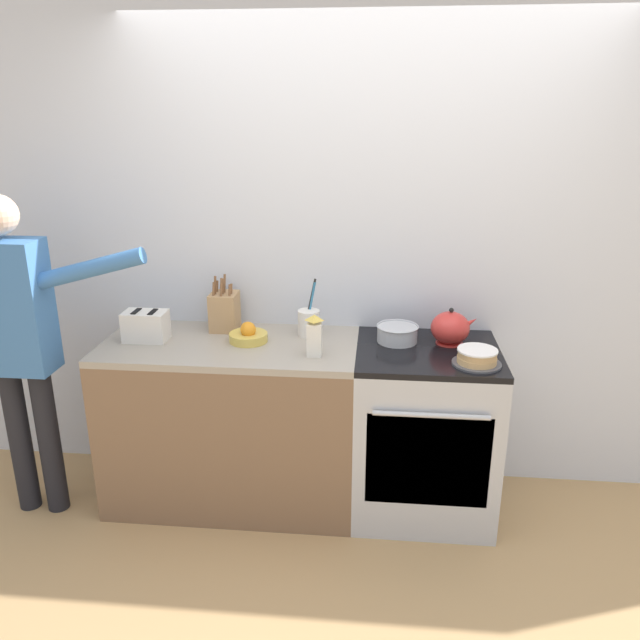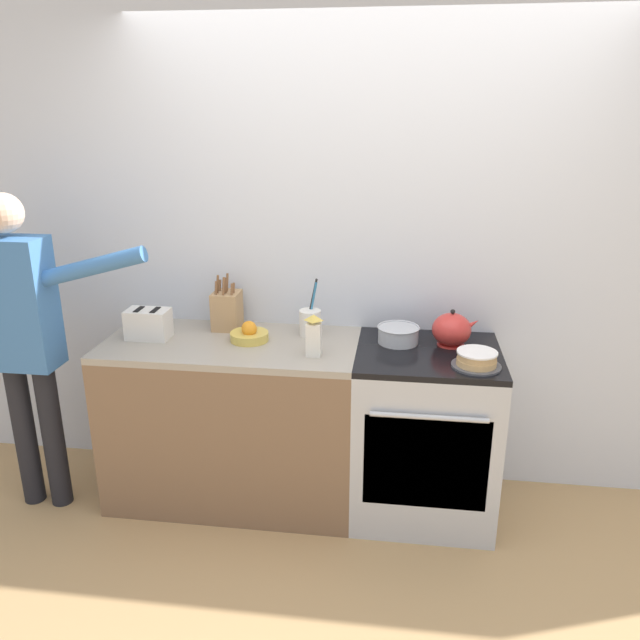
{
  "view_description": "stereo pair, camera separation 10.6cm",
  "coord_description": "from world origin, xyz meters",
  "px_view_note": "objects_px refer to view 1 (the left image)",
  "views": [
    {
      "loc": [
        0.07,
        -2.62,
        2.04
      ],
      "look_at": [
        -0.21,
        0.29,
        1.05
      ],
      "focal_mm": 35.0,
      "sensor_mm": 36.0,
      "label": 1
    },
    {
      "loc": [
        0.18,
        -2.6,
        2.04
      ],
      "look_at": [
        -0.21,
        0.29,
        1.05
      ],
      "focal_mm": 35.0,
      "sensor_mm": 36.0,
      "label": 2
    }
  ],
  "objects_px": {
    "mixing_bowl": "(397,333)",
    "fruit_bowl": "(248,334)",
    "tea_kettle": "(451,328)",
    "person_baker": "(18,332)",
    "milk_carton": "(314,336)",
    "toaster": "(146,326)",
    "layer_cake": "(477,357)",
    "knife_block": "(224,311)",
    "stove_range": "(424,430)",
    "utensil_crock": "(309,322)"
  },
  "relations": [
    {
      "from": "utensil_crock",
      "to": "mixing_bowl",
      "type": "bearing_deg",
      "value": -6.48
    },
    {
      "from": "toaster",
      "to": "fruit_bowl",
      "type": "bearing_deg",
      "value": 3.07
    },
    {
      "from": "milk_carton",
      "to": "person_baker",
      "type": "bearing_deg",
      "value": -176.49
    },
    {
      "from": "tea_kettle",
      "to": "utensil_crock",
      "type": "bearing_deg",
      "value": 176.05
    },
    {
      "from": "layer_cake",
      "to": "person_baker",
      "type": "height_order",
      "value": "person_baker"
    },
    {
      "from": "layer_cake",
      "to": "person_baker",
      "type": "xyz_separation_m",
      "value": [
        -2.22,
        -0.05,
        0.07
      ]
    },
    {
      "from": "tea_kettle",
      "to": "milk_carton",
      "type": "distance_m",
      "value": 0.71
    },
    {
      "from": "milk_carton",
      "to": "utensil_crock",
      "type": "bearing_deg",
      "value": 101.98
    },
    {
      "from": "fruit_bowl",
      "to": "toaster",
      "type": "relative_size",
      "value": 0.84
    },
    {
      "from": "toaster",
      "to": "person_baker",
      "type": "bearing_deg",
      "value": -158.98
    },
    {
      "from": "layer_cake",
      "to": "milk_carton",
      "type": "distance_m",
      "value": 0.77
    },
    {
      "from": "layer_cake",
      "to": "toaster",
      "type": "xyz_separation_m",
      "value": [
        -1.66,
        0.17,
        0.04
      ]
    },
    {
      "from": "tea_kettle",
      "to": "toaster",
      "type": "height_order",
      "value": "tea_kettle"
    },
    {
      "from": "layer_cake",
      "to": "utensil_crock",
      "type": "height_order",
      "value": "utensil_crock"
    },
    {
      "from": "mixing_bowl",
      "to": "milk_carton",
      "type": "height_order",
      "value": "milk_carton"
    },
    {
      "from": "mixing_bowl",
      "to": "person_baker",
      "type": "bearing_deg",
      "value": -170.25
    },
    {
      "from": "mixing_bowl",
      "to": "tea_kettle",
      "type": "bearing_deg",
      "value": 0.45
    },
    {
      "from": "utensil_crock",
      "to": "person_baker",
      "type": "bearing_deg",
      "value": -165.05
    },
    {
      "from": "knife_block",
      "to": "toaster",
      "type": "distance_m",
      "value": 0.42
    },
    {
      "from": "knife_block",
      "to": "utensil_crock",
      "type": "xyz_separation_m",
      "value": [
        0.46,
        -0.05,
        -0.03
      ]
    },
    {
      "from": "mixing_bowl",
      "to": "fruit_bowl",
      "type": "relative_size",
      "value": 1.1
    },
    {
      "from": "stove_range",
      "to": "milk_carton",
      "type": "distance_m",
      "value": 0.79
    },
    {
      "from": "stove_range",
      "to": "person_baker",
      "type": "bearing_deg",
      "value": -173.88
    },
    {
      "from": "mixing_bowl",
      "to": "fruit_bowl",
      "type": "distance_m",
      "value": 0.77
    },
    {
      "from": "mixing_bowl",
      "to": "person_baker",
      "type": "height_order",
      "value": "person_baker"
    },
    {
      "from": "stove_range",
      "to": "mixing_bowl",
      "type": "height_order",
      "value": "mixing_bowl"
    },
    {
      "from": "tea_kettle",
      "to": "mixing_bowl",
      "type": "distance_m",
      "value": 0.27
    },
    {
      "from": "tea_kettle",
      "to": "utensil_crock",
      "type": "height_order",
      "value": "utensil_crock"
    },
    {
      "from": "layer_cake",
      "to": "toaster",
      "type": "distance_m",
      "value": 1.67
    },
    {
      "from": "toaster",
      "to": "milk_carton",
      "type": "relative_size",
      "value": 1.13
    },
    {
      "from": "stove_range",
      "to": "toaster",
      "type": "xyz_separation_m",
      "value": [
        -1.45,
        0.0,
        0.53
      ]
    },
    {
      "from": "layer_cake",
      "to": "person_baker",
      "type": "bearing_deg",
      "value": -178.75
    },
    {
      "from": "tea_kettle",
      "to": "person_baker",
      "type": "height_order",
      "value": "person_baker"
    },
    {
      "from": "tea_kettle",
      "to": "fruit_bowl",
      "type": "xyz_separation_m",
      "value": [
        -1.03,
        -0.08,
        -0.04
      ]
    },
    {
      "from": "mixing_bowl",
      "to": "utensil_crock",
      "type": "height_order",
      "value": "utensil_crock"
    },
    {
      "from": "mixing_bowl",
      "to": "milk_carton",
      "type": "bearing_deg",
      "value": -150.35
    },
    {
      "from": "stove_range",
      "to": "toaster",
      "type": "height_order",
      "value": "toaster"
    },
    {
      "from": "knife_block",
      "to": "person_baker",
      "type": "distance_m",
      "value": 1.02
    },
    {
      "from": "stove_range",
      "to": "layer_cake",
      "type": "distance_m",
      "value": 0.56
    },
    {
      "from": "milk_carton",
      "to": "tea_kettle",
      "type": "bearing_deg",
      "value": 19.05
    },
    {
      "from": "knife_block",
      "to": "person_baker",
      "type": "height_order",
      "value": "person_baker"
    },
    {
      "from": "fruit_bowl",
      "to": "toaster",
      "type": "distance_m",
      "value": 0.53
    },
    {
      "from": "fruit_bowl",
      "to": "milk_carton",
      "type": "xyz_separation_m",
      "value": [
        0.36,
        -0.16,
        0.06
      ]
    },
    {
      "from": "utensil_crock",
      "to": "fruit_bowl",
      "type": "bearing_deg",
      "value": -156.99
    },
    {
      "from": "stove_range",
      "to": "layer_cake",
      "type": "relative_size",
      "value": 3.91
    },
    {
      "from": "stove_range",
      "to": "utensil_crock",
      "type": "xyz_separation_m",
      "value": [
        -0.62,
        0.16,
        0.52
      ]
    },
    {
      "from": "toaster",
      "to": "tea_kettle",
      "type": "bearing_deg",
      "value": 3.84
    },
    {
      "from": "layer_cake",
      "to": "toaster",
      "type": "bearing_deg",
      "value": 174.23
    },
    {
      "from": "tea_kettle",
      "to": "fruit_bowl",
      "type": "relative_size",
      "value": 1.21
    },
    {
      "from": "milk_carton",
      "to": "knife_block",
      "type": "bearing_deg",
      "value": 147.87
    }
  ]
}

